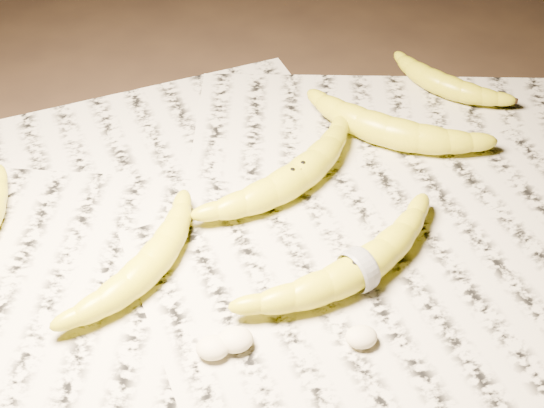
{
  "coord_description": "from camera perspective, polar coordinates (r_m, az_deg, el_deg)",
  "views": [
    {
      "loc": [
        -0.07,
        -0.57,
        0.61
      ],
      "look_at": [
        0.0,
        0.03,
        0.05
      ],
      "focal_mm": 50.0,
      "sensor_mm": 36.0,
      "label": 1
    }
  ],
  "objects": [
    {
      "name": "flesh_chunk_c",
      "position": [
        0.75,
        6.77,
        -9.73
      ],
      "size": [
        0.03,
        0.03,
        0.02
      ],
      "primitive_type": "ellipsoid",
      "color": "beige",
      "rests_on": "newspaper_patch"
    },
    {
      "name": "banana_upper_b",
      "position": [
        1.08,
        12.74,
        8.93
      ],
      "size": [
        0.15,
        0.15,
        0.03
      ],
      "primitive_type": null,
      "rotation": [
        0.0,
        0.0,
        -0.82
      ],
      "color": "yellow",
      "rests_on": "newspaper_patch"
    },
    {
      "name": "flesh_chunk_b",
      "position": [
        0.74,
        -2.79,
        -9.98
      ],
      "size": [
        0.04,
        0.03,
        0.02
      ],
      "primitive_type": "ellipsoid",
      "color": "beige",
      "rests_on": "newspaper_patch"
    },
    {
      "name": "banana_left_b",
      "position": [
        0.8,
        -9.29,
        -4.44
      ],
      "size": [
        0.16,
        0.19,
        0.04
      ],
      "primitive_type": null,
      "rotation": [
        0.0,
        0.0,
        0.92
      ],
      "color": "yellow",
      "rests_on": "newspaper_patch"
    },
    {
      "name": "banana_center",
      "position": [
        0.89,
        1.83,
        2.18
      ],
      "size": [
        0.22,
        0.19,
        0.04
      ],
      "primitive_type": null,
      "rotation": [
        0.0,
        0.0,
        0.66
      ],
      "color": "yellow",
      "rests_on": "newspaper_patch"
    },
    {
      "name": "newspaper_patch",
      "position": [
        0.86,
        0.21,
        -2.17
      ],
      "size": [
        0.9,
        0.7,
        0.01
      ],
      "primitive_type": "cube",
      "color": "beige",
      "rests_on": "ground"
    },
    {
      "name": "flesh_chunk_a",
      "position": [
        0.74,
        -4.48,
        -10.56
      ],
      "size": [
        0.03,
        0.03,
        0.02
      ],
      "primitive_type": "ellipsoid",
      "color": "beige",
      "rests_on": "newspaper_patch"
    },
    {
      "name": "banana_taped",
      "position": [
        0.79,
        6.53,
        -4.77
      ],
      "size": [
        0.24,
        0.17,
        0.04
      ],
      "primitive_type": null,
      "rotation": [
        0.0,
        0.0,
        0.52
      ],
      "color": "yellow",
      "rests_on": "newspaper_patch"
    },
    {
      "name": "measuring_tape",
      "position": [
        0.79,
        6.53,
        -4.77
      ],
      "size": [
        0.03,
        0.05,
        0.05
      ],
      "primitive_type": "torus",
      "rotation": [
        0.0,
        1.57,
        0.52
      ],
      "color": "white",
      "rests_on": "newspaper_patch"
    },
    {
      "name": "ground",
      "position": [
        0.83,
        0.05,
        -4.11
      ],
      "size": [
        3.0,
        3.0,
        0.0
      ],
      "primitive_type": "plane",
      "color": "black",
      "rests_on": "ground"
    },
    {
      "name": "banana_upper_a",
      "position": [
        0.97,
        8.79,
        5.6
      ],
      "size": [
        0.22,
        0.17,
        0.04
      ],
      "primitive_type": null,
      "rotation": [
        0.0,
        0.0,
        -0.57
      ],
      "color": "yellow",
      "rests_on": "newspaper_patch"
    }
  ]
}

